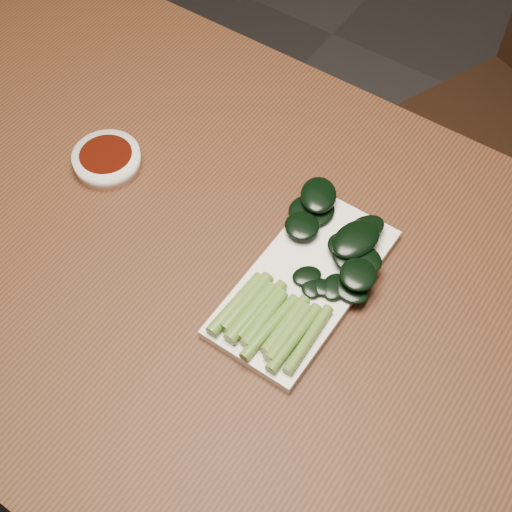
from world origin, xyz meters
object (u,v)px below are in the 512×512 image
at_px(table, 225,289).
at_px(gai_lan, 309,274).
at_px(sauce_bowl, 107,160).
at_px(serving_plate, 304,282).

xyz_separation_m(table, gai_lan, (0.11, 0.03, 0.10)).
bearing_deg(sauce_bowl, gai_lan, -1.22).
bearing_deg(gai_lan, table, -163.31).
height_order(sauce_bowl, gai_lan, gai_lan).
xyz_separation_m(table, sauce_bowl, (-0.24, 0.04, 0.09)).
xyz_separation_m(serving_plate, gai_lan, (0.00, 0.00, 0.02)).
distance_m(table, gai_lan, 0.15).
relative_size(table, gai_lan, 4.66).
distance_m(sauce_bowl, serving_plate, 0.35).
relative_size(sauce_bowl, gai_lan, 0.33).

